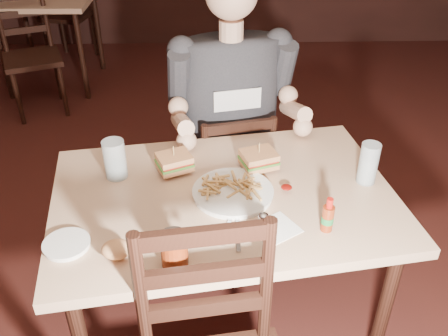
{
  "coord_description": "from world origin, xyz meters",
  "views": [
    {
      "loc": [
        0.06,
        -1.68,
        1.85
      ],
      "look_at": [
        0.1,
        -0.19,
        0.85
      ],
      "focal_mm": 40.0,
      "sensor_mm": 36.0,
      "label": 1
    }
  ],
  "objects_px": {
    "hot_sauce": "(328,215)",
    "syrup_dispenser": "(174,250)",
    "bg_chair_near": "(32,58)",
    "diner": "(233,88)",
    "glass_left": "(115,159)",
    "side_plate": "(67,245)",
    "dinner_plate": "(233,193)",
    "chair_far": "(229,178)",
    "bg_chair_far": "(67,14)",
    "glass_right": "(368,163)",
    "main_table": "(224,211)",
    "bg_table": "(46,6)"
  },
  "relations": [
    {
      "from": "hot_sauce",
      "to": "syrup_dispenser",
      "type": "bearing_deg",
      "value": -163.54
    },
    {
      "from": "bg_chair_near",
      "to": "diner",
      "type": "xyz_separation_m",
      "value": [
        1.46,
        -1.63,
        0.49
      ]
    },
    {
      "from": "glass_left",
      "to": "side_plate",
      "type": "bearing_deg",
      "value": -104.24
    },
    {
      "from": "side_plate",
      "to": "bg_chair_near",
      "type": "bearing_deg",
      "value": 110.17
    },
    {
      "from": "dinner_plate",
      "to": "side_plate",
      "type": "height_order",
      "value": "dinner_plate"
    },
    {
      "from": "syrup_dispenser",
      "to": "bg_chair_near",
      "type": "bearing_deg",
      "value": 107.1
    },
    {
      "from": "bg_chair_near",
      "to": "syrup_dispenser",
      "type": "height_order",
      "value": "bg_chair_near"
    },
    {
      "from": "chair_far",
      "to": "hot_sauce",
      "type": "height_order",
      "value": "hot_sauce"
    },
    {
      "from": "bg_chair_near",
      "to": "side_plate",
      "type": "relative_size",
      "value": 6.14
    },
    {
      "from": "chair_far",
      "to": "bg_chair_far",
      "type": "distance_m",
      "value": 3.05
    },
    {
      "from": "glass_right",
      "to": "dinner_plate",
      "type": "bearing_deg",
      "value": -171.34
    },
    {
      "from": "main_table",
      "to": "side_plate",
      "type": "xyz_separation_m",
      "value": [
        -0.5,
        -0.26,
        0.08
      ]
    },
    {
      "from": "main_table",
      "to": "glass_right",
      "type": "height_order",
      "value": "glass_right"
    },
    {
      "from": "dinner_plate",
      "to": "glass_right",
      "type": "relative_size",
      "value": 1.78
    },
    {
      "from": "bg_chair_far",
      "to": "bg_chair_near",
      "type": "relative_size",
      "value": 1.01
    },
    {
      "from": "bg_chair_near",
      "to": "chair_far",
      "type": "bearing_deg",
      "value": -69.34
    },
    {
      "from": "main_table",
      "to": "chair_far",
      "type": "relative_size",
      "value": 1.62
    },
    {
      "from": "bg_table",
      "to": "glass_left",
      "type": "distance_m",
      "value": 2.81
    },
    {
      "from": "main_table",
      "to": "chair_far",
      "type": "height_order",
      "value": "chair_far"
    },
    {
      "from": "dinner_plate",
      "to": "glass_left",
      "type": "distance_m",
      "value": 0.46
    },
    {
      "from": "diner",
      "to": "glass_right",
      "type": "height_order",
      "value": "diner"
    },
    {
      "from": "dinner_plate",
      "to": "hot_sauce",
      "type": "height_order",
      "value": "hot_sauce"
    },
    {
      "from": "bg_chair_far",
      "to": "diner",
      "type": "bearing_deg",
      "value": 130.76
    },
    {
      "from": "bg_table",
      "to": "glass_left",
      "type": "xyz_separation_m",
      "value": [
        1.0,
        -2.62,
        0.17
      ]
    },
    {
      "from": "bg_chair_far",
      "to": "side_plate",
      "type": "bearing_deg",
      "value": 116.94
    },
    {
      "from": "dinner_plate",
      "to": "bg_chair_far",
      "type": "bearing_deg",
      "value": 113.5
    },
    {
      "from": "bg_table",
      "to": "main_table",
      "type": "bearing_deg",
      "value": -62.89
    },
    {
      "from": "chair_far",
      "to": "bg_chair_near",
      "type": "bearing_deg",
      "value": -59.58
    },
    {
      "from": "diner",
      "to": "glass_right",
      "type": "relative_size",
      "value": 6.3
    },
    {
      "from": "main_table",
      "to": "side_plate",
      "type": "distance_m",
      "value": 0.57
    },
    {
      "from": "side_plate",
      "to": "dinner_plate",
      "type": "bearing_deg",
      "value": 25.72
    },
    {
      "from": "bg_chair_far",
      "to": "glass_left",
      "type": "relative_size",
      "value": 5.85
    },
    {
      "from": "bg_table",
      "to": "glass_right",
      "type": "bearing_deg",
      "value": -54.14
    },
    {
      "from": "bg_chair_far",
      "to": "glass_left",
      "type": "distance_m",
      "value": 3.35
    },
    {
      "from": "diner",
      "to": "dinner_plate",
      "type": "xyz_separation_m",
      "value": [
        -0.02,
        -0.57,
        -0.15
      ]
    },
    {
      "from": "diner",
      "to": "side_plate",
      "type": "height_order",
      "value": "diner"
    },
    {
      "from": "chair_far",
      "to": "diner",
      "type": "height_order",
      "value": "diner"
    },
    {
      "from": "glass_left",
      "to": "hot_sauce",
      "type": "xyz_separation_m",
      "value": [
        0.73,
        -0.32,
        -0.01
      ]
    },
    {
      "from": "bg_table",
      "to": "syrup_dispenser",
      "type": "height_order",
      "value": "syrup_dispenser"
    },
    {
      "from": "glass_right",
      "to": "syrup_dispenser",
      "type": "distance_m",
      "value": 0.8
    },
    {
      "from": "hot_sauce",
      "to": "glass_right",
      "type": "bearing_deg",
      "value": 53.56
    },
    {
      "from": "bg_chair_near",
      "to": "diner",
      "type": "height_order",
      "value": "diner"
    },
    {
      "from": "main_table",
      "to": "bg_chair_near",
      "type": "height_order",
      "value": "bg_chair_near"
    },
    {
      "from": "glass_right",
      "to": "glass_left",
      "type": "bearing_deg",
      "value": 176.66
    },
    {
      "from": "glass_right",
      "to": "syrup_dispenser",
      "type": "height_order",
      "value": "glass_right"
    },
    {
      "from": "bg_table",
      "to": "dinner_plate",
      "type": "xyz_separation_m",
      "value": [
        1.44,
        -2.75,
        0.1
      ]
    },
    {
      "from": "syrup_dispenser",
      "to": "bg_table",
      "type": "bearing_deg",
      "value": 102.93
    },
    {
      "from": "glass_left",
      "to": "side_plate",
      "type": "distance_m",
      "value": 0.41
    },
    {
      "from": "chair_far",
      "to": "side_plate",
      "type": "xyz_separation_m",
      "value": [
        -0.54,
        -0.88,
        0.36
      ]
    },
    {
      "from": "bg_chair_near",
      "to": "glass_right",
      "type": "bearing_deg",
      "value": -69.48
    }
  ]
}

